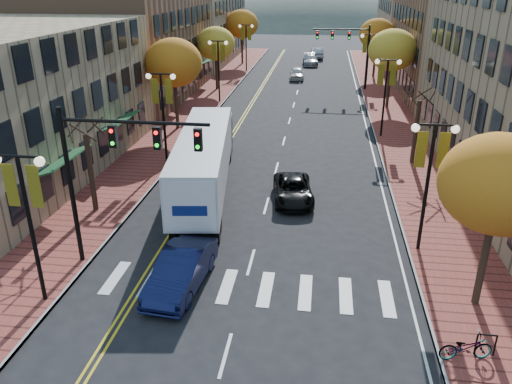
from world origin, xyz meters
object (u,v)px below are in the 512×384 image
(navy_sedan, at_px, (181,270))
(bicycle, at_px, (466,347))
(semi_truck, at_px, (206,155))
(black_suv, at_px, (293,190))

(navy_sedan, bearing_deg, bicycle, -11.12)
(semi_truck, height_order, black_suv, semi_truck)
(semi_truck, xyz_separation_m, navy_sedan, (1.18, -9.83, -1.45))
(black_suv, bearing_deg, bicycle, -69.85)
(semi_truck, height_order, bicycle, semi_truck)
(navy_sedan, distance_m, bicycle, 10.75)
(semi_truck, xyz_separation_m, bicycle, (11.50, -12.85, -1.63))
(navy_sedan, distance_m, black_suv, 10.03)
(bicycle, bearing_deg, black_suv, 16.48)
(black_suv, relative_size, bicycle, 2.60)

